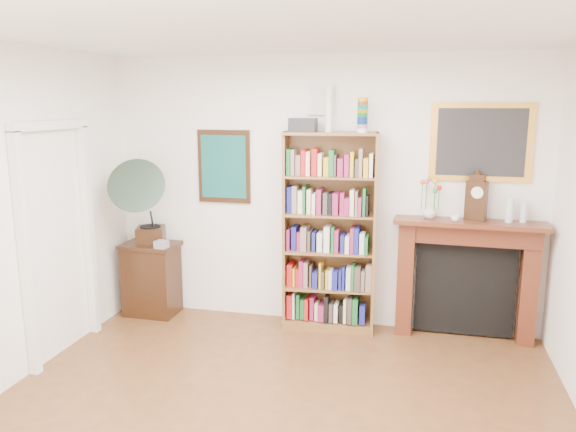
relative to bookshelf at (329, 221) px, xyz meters
The scene contains 15 objects.
room 2.33m from the bookshelf, 93.09° to the right, with size 4.51×5.01×2.81m.
door_casing 2.58m from the bookshelf, 154.49° to the right, with size 0.08×1.02×2.17m.
teal_poster 1.29m from the bookshelf, behind, with size 0.58×0.04×0.78m.
small_picture 1.23m from the bookshelf, 126.65° to the left, with size 0.26×0.04×0.30m.
gilt_painting 1.65m from the bookshelf, ahead, with size 0.95×0.04×0.75m.
bookshelf is the anchor object (origin of this frame).
side_cabinet 2.11m from the bookshelf, behind, with size 0.59×0.43×0.81m, color black.
fireplace 1.43m from the bookshelf, ahead, with size 1.44×0.39×1.21m.
gramophone 2.00m from the bookshelf, behind, with size 0.77×0.87×0.95m.
cd_stack 1.80m from the bookshelf, behind, with size 0.12×0.12×0.08m, color #ADAEB9.
mantel_clock 1.44m from the bookshelf, ahead, with size 0.22×0.16×0.44m.
flower_vase 0.99m from the bookshelf, ahead, with size 0.14×0.14×0.15m, color silver.
teacup 1.22m from the bookshelf, ahead, with size 0.08×0.08×0.06m, color white.
bottle_left 1.72m from the bookshelf, ahead, with size 0.07×0.07×0.24m, color silver.
bottle_right 1.85m from the bookshelf, ahead, with size 0.06×0.06×0.20m, color silver.
Camera 1 is at (0.98, -3.19, 2.33)m, focal length 35.00 mm.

